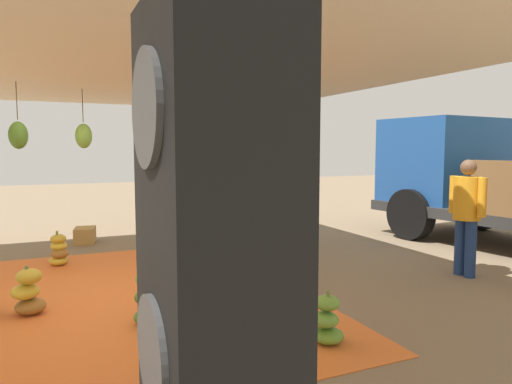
% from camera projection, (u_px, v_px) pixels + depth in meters
% --- Properties ---
extents(ground_plane, '(40.00, 40.00, 0.00)m').
position_uv_depth(ground_plane, '(338.00, 271.00, 6.81)').
color(ground_plane, '#7F6B51').
extents(tarp_orange, '(5.31, 4.10, 0.01)m').
position_uv_depth(tarp_orange, '(127.00, 298.00, 5.59)').
color(tarp_orange, orange).
rests_on(tarp_orange, ground).
extents(tent_canopy, '(8.00, 7.00, 2.72)m').
position_uv_depth(tent_canopy, '(112.00, 74.00, 5.31)').
color(tent_canopy, '#9EA0A5').
rests_on(tent_canopy, ground).
extents(banana_bunch_0, '(0.40, 0.40, 0.49)m').
position_uv_depth(banana_bunch_0, '(199.00, 341.00, 3.80)').
color(banana_bunch_0, '#477523').
rests_on(banana_bunch_0, tarp_orange).
extents(banana_bunch_1, '(0.41, 0.40, 0.53)m').
position_uv_depth(banana_bunch_1, '(59.00, 251.00, 7.12)').
color(banana_bunch_1, gold).
rests_on(banana_bunch_1, tarp_orange).
extents(banana_bunch_2, '(0.40, 0.40, 0.43)m').
position_uv_depth(banana_bunch_2, '(203.00, 246.00, 7.65)').
color(banana_bunch_2, '#6B9E38').
rests_on(banana_bunch_2, tarp_orange).
extents(banana_bunch_3, '(0.40, 0.38, 0.49)m').
position_uv_depth(banana_bunch_3, '(327.00, 321.00, 4.27)').
color(banana_bunch_3, '#60932D').
rests_on(banana_bunch_3, tarp_orange).
extents(banana_bunch_5, '(0.45, 0.45, 0.59)m').
position_uv_depth(banana_bunch_5, '(165.00, 237.00, 8.10)').
color(banana_bunch_5, gold).
rests_on(banana_bunch_5, tarp_orange).
extents(banana_bunch_6, '(0.31, 0.30, 0.58)m').
position_uv_depth(banana_bunch_6, '(145.00, 300.00, 4.73)').
color(banana_bunch_6, '#518428').
rests_on(banana_bunch_6, tarp_orange).
extents(banana_bunch_7, '(0.45, 0.47, 0.54)m').
position_uv_depth(banana_bunch_7, '(28.00, 293.00, 5.00)').
color(banana_bunch_7, '#996628').
rests_on(banana_bunch_7, tarp_orange).
extents(banana_bunch_8, '(0.37, 0.37, 0.48)m').
position_uv_depth(banana_bunch_8, '(178.00, 284.00, 5.46)').
color(banana_bunch_8, '#60932D').
rests_on(banana_bunch_8, tarp_orange).
extents(banana_bunch_9, '(0.38, 0.37, 0.44)m').
position_uv_depth(banana_bunch_9, '(197.00, 263.00, 6.50)').
color(banana_bunch_9, gold).
rests_on(banana_bunch_9, tarp_orange).
extents(worker_1, '(0.60, 0.37, 1.64)m').
position_uv_depth(worker_1, '(467.00, 209.00, 6.49)').
color(worker_1, navy).
rests_on(worker_1, ground).
extents(worker_2, '(0.61, 0.37, 1.67)m').
position_uv_depth(worker_2, '(269.00, 197.00, 7.78)').
color(worker_2, '#26262D').
rests_on(worker_2, ground).
extents(speaker_stack, '(0.55, 0.43, 2.23)m').
position_uv_depth(speaker_stack, '(217.00, 360.00, 1.48)').
color(speaker_stack, black).
rests_on(speaker_stack, ground).
extents(crate_0, '(0.55, 0.44, 0.30)m').
position_uv_depth(crate_0, '(85.00, 235.00, 8.83)').
color(crate_0, '#B78947').
rests_on(crate_0, ground).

